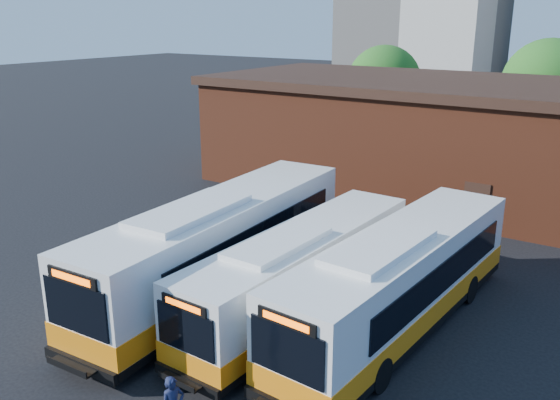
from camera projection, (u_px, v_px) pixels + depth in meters
The scene contains 7 objects.
ground at pixel (247, 341), 18.70m from camera, with size 220.00×220.00×0.00m, color black.
bus_midwest at pixel (220, 249), 21.60m from camera, with size 3.48×13.81×3.73m.
bus_mideast at pixel (302, 276), 20.01m from camera, with size 2.77×11.62×3.14m.
bus_east at pixel (399, 285), 19.03m from camera, with size 3.39×12.75×3.44m.
depot_building at pixel (457, 137), 33.60m from camera, with size 28.60×12.60×6.40m.
tree_west at pixel (384, 83), 48.02m from camera, with size 6.00×6.00×7.65m.
tree_mid at pixel (548, 84), 43.11m from camera, with size 6.56×6.56×8.36m.
Camera 1 is at (10.07, -13.15, 9.83)m, focal length 38.00 mm.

